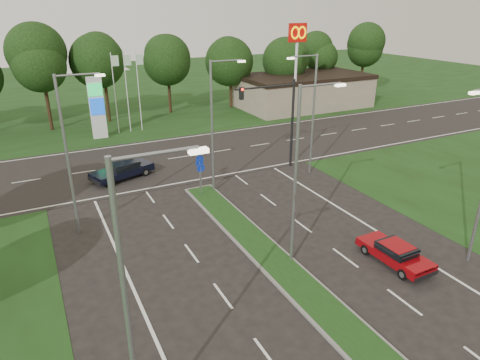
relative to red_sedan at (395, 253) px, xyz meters
name	(u,v)px	position (x,y,z in m)	size (l,w,h in m)	color
ground	(358,343)	(-5.42, -3.55, -0.58)	(160.00, 160.00, 0.00)	black
verge_far	(102,96)	(-5.42, 51.45, -0.58)	(160.00, 50.00, 0.02)	black
cross_road	(168,159)	(-5.42, 20.45, -0.58)	(160.00, 12.00, 0.02)	black
median_kerb	(300,286)	(-5.42, 0.45, -0.52)	(2.00, 26.00, 0.12)	slate
commercial_building	(303,91)	(16.58, 32.45, 1.42)	(16.00, 9.00, 4.00)	gray
streetlight_median_near	(299,168)	(-4.42, 2.45, 4.50)	(2.53, 0.22, 9.00)	gray
streetlight_median_far	(215,121)	(-4.42, 12.45, 4.50)	(2.53, 0.22, 9.00)	gray
streetlight_left_near	(133,296)	(-13.72, -3.55, 4.50)	(2.53, 0.22, 9.00)	gray
streetlight_left_far	(70,149)	(-13.72, 10.45, 4.50)	(2.53, 0.22, 9.00)	gray
streetlight_right_far	(311,109)	(3.38, 12.45, 4.50)	(2.53, 0.22, 9.00)	gray
traffic_signal	(278,111)	(1.77, 14.44, 4.07)	(5.10, 0.42, 7.00)	black
median_signs	(200,169)	(-5.42, 12.85, 1.13)	(1.16, 1.76, 2.38)	gray
gas_pylon	(99,106)	(-9.21, 29.49, 2.62)	(5.80, 1.26, 8.00)	silver
mcdonalds_sign	(297,46)	(12.58, 28.42, 7.41)	(2.20, 0.47, 10.40)	silver
treeline_far	(120,58)	(-5.32, 36.38, 6.25)	(6.00, 6.00, 9.90)	black
red_sedan	(395,253)	(0.00, 0.00, 0.00)	(1.70, 3.96, 1.08)	maroon
navy_sedan	(122,170)	(-9.80, 17.78, 0.10)	(4.95, 3.32, 1.26)	black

